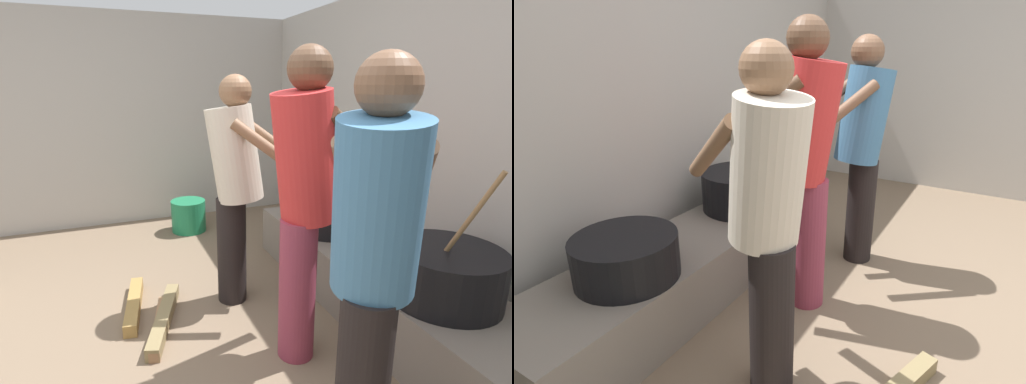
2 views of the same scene
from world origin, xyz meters
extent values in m
plane|color=#75604C|center=(0.00, 0.00, 0.00)|extent=(11.06, 11.06, 0.00)
cube|color=#ADA8A0|center=(0.00, 2.31, 1.08)|extent=(5.73, 0.20, 2.16)
cube|color=slate|center=(-0.26, 1.79, 0.19)|extent=(2.42, 0.60, 0.38)
cylinder|color=black|center=(0.28, 1.79, 0.52)|extent=(0.58, 0.58, 0.28)
cylinder|color=#937047|center=(0.38, 1.79, 0.86)|extent=(0.25, 0.08, 0.51)
cylinder|color=black|center=(-0.81, 1.76, 0.49)|extent=(0.53, 0.53, 0.23)
cylinder|color=#8C3347|center=(-0.04, 1.10, 0.40)|extent=(0.20, 0.20, 0.80)
cylinder|color=red|center=(-0.04, 1.13, 1.12)|extent=(0.41, 0.46, 0.68)
sphere|color=brown|center=(-0.05, 1.14, 1.54)|extent=(0.22, 0.22, 0.22)
cylinder|color=brown|center=(0.01, 1.40, 1.19)|extent=(0.22, 0.48, 0.37)
cylinder|color=brown|center=(-0.25, 1.32, 1.19)|extent=(0.22, 0.48, 0.37)
cylinder|color=black|center=(-0.72, 0.95, 0.37)|extent=(0.20, 0.20, 0.74)
cylinder|color=beige|center=(-0.71, 0.98, 1.04)|extent=(0.45, 0.48, 0.63)
sphere|color=brown|center=(-0.71, 0.99, 1.43)|extent=(0.20, 0.20, 0.20)
cylinder|color=brown|center=(-0.48, 1.11, 1.10)|extent=(0.28, 0.43, 0.35)
cylinder|color=brown|center=(-0.72, 1.24, 1.10)|extent=(0.28, 0.43, 0.35)
cylinder|color=black|center=(0.66, 1.02, 0.38)|extent=(0.20, 0.20, 0.76)
cylinder|color=teal|center=(0.64, 1.04, 1.07)|extent=(0.49, 0.48, 0.65)
sphere|color=brown|center=(0.63, 1.04, 1.47)|extent=(0.21, 0.21, 0.21)
cylinder|color=brown|center=(0.55, 1.29, 1.14)|extent=(0.40, 0.35, 0.35)
cylinder|color=brown|center=(0.37, 1.08, 1.14)|extent=(0.40, 0.35, 0.35)
camera|label=1|loc=(1.65, 0.20, 1.48)|focal=27.57mm
camera|label=2|loc=(-2.02, 0.20, 1.51)|focal=28.50mm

